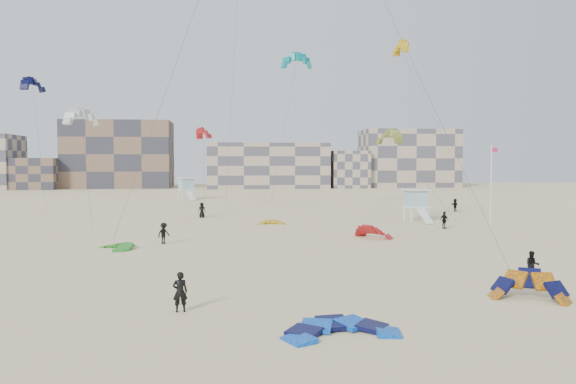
{
  "coord_description": "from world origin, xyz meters",
  "views": [
    {
      "loc": [
        -0.36,
        -22.05,
        6.83
      ],
      "look_at": [
        2.59,
        6.0,
        5.35
      ],
      "focal_mm": 35.0,
      "sensor_mm": 36.0,
      "label": 1
    }
  ],
  "objects": [
    {
      "name": "kitesurfer_e",
      "position": [
        -3.75,
        47.99,
        0.95
      ],
      "size": [
        1.0,
        0.72,
        1.9
      ],
      "primitive_type": "imported",
      "rotation": [
        0.0,
        0.0,
        -0.14
      ],
      "color": "black",
      "rests_on": "ground"
    },
    {
      "name": "kite_ground_red_far",
      "position": [
        12.64,
        27.46,
        0.0
      ],
      "size": [
        5.21,
        5.2,
        3.62
      ],
      "primitive_type": null,
      "rotation": [
        0.71,
        0.0,
        2.3
      ],
      "color": "red",
      "rests_on": "ground"
    },
    {
      "name": "kite_ground_green",
      "position": [
        -9.26,
        23.25,
        0.0
      ],
      "size": [
        4.77,
        4.68,
        1.45
      ],
      "primitive_type": null,
      "rotation": [
        0.2,
        0.0,
        -1.03
      ],
      "color": "#1F9F1B",
      "rests_on": "ground"
    },
    {
      "name": "ground",
      "position": [
        0.0,
        0.0,
        0.0
      ],
      "size": [
        320.0,
        320.0,
        0.0
      ],
      "primitive_type": "plane",
      "color": "beige",
      "rests_on": "ground"
    },
    {
      "name": "condo_fill_right",
      "position": [
        32.0,
        128.0,
        5.0
      ],
      "size": [
        10.0,
        10.0,
        10.0
      ],
      "primitive_type": "cube",
      "color": "tan",
      "rests_on": "ground"
    },
    {
      "name": "kitesurfer_main",
      "position": [
        -2.62,
        3.65,
        0.93
      ],
      "size": [
        0.74,
        0.54,
        1.86
      ],
      "primitive_type": "imported",
      "rotation": [
        0.0,
        0.0,
        3.29
      ],
      "color": "black",
      "rests_on": "ground"
    },
    {
      "name": "kitesurfer_c",
      "position": [
        -5.86,
        25.7,
        0.89
      ],
      "size": [
        1.3,
        1.27,
        1.78
      ],
      "primitive_type": "imported",
      "rotation": [
        0.0,
        0.0,
        0.74
      ],
      "color": "black",
      "rests_on": "ground"
    },
    {
      "name": "condo_mid",
      "position": [
        10.0,
        130.0,
        6.0
      ],
      "size": [
        32.0,
        16.0,
        12.0
      ],
      "primitive_type": "cube",
      "color": "tan",
      "rests_on": "ground"
    },
    {
      "name": "kitesurfer_b",
      "position": [
        17.36,
        8.96,
        0.82
      ],
      "size": [
        0.96,
        0.87,
        1.63
      ],
      "primitive_type": "imported",
      "rotation": [
        0.0,
        0.0,
        -0.38
      ],
      "color": "black",
      "rests_on": "ground"
    },
    {
      "name": "kitesurfer_f",
      "position": [
        31.11,
        53.37,
        0.9
      ],
      "size": [
        0.67,
        1.7,
        1.79
      ],
      "primitive_type": "imported",
      "rotation": [
        0.0,
        0.0,
        -1.48
      ],
      "color": "black",
      "rests_on": "ground"
    },
    {
      "name": "lifeguard_tower_near",
      "position": [
        21.26,
        41.1,
        1.86
      ],
      "size": [
        2.91,
        5.26,
        3.75
      ],
      "rotation": [
        0.0,
        0.0,
        0.1
      ],
      "color": "white",
      "rests_on": "ground"
    },
    {
      "name": "condo_east",
      "position": [
        50.0,
        132.0,
        8.0
      ],
      "size": [
        26.0,
        14.0,
        16.0
      ],
      "primitive_type": "cube",
      "color": "tan",
      "rests_on": "ground"
    },
    {
      "name": "condo_west_b",
      "position": [
        -30.0,
        134.0,
        9.0
      ],
      "size": [
        28.0,
        14.0,
        18.0
      ],
      "primitive_type": "cube",
      "color": "brown",
      "rests_on": "ground"
    },
    {
      "name": "kite_fly_olive",
      "position": [
        17.21,
        38.25,
        9.52
      ],
      "size": [
        6.63,
        10.46,
        9.8
      ],
      "rotation": [
        0.0,
        0.0,
        -0.97
      ],
      "color": "olive",
      "rests_on": "ground"
    },
    {
      "name": "kite_fly_yellow",
      "position": [
        23.12,
        53.41,
        22.38
      ],
      "size": [
        11.4,
        5.15,
        22.45
      ],
      "rotation": [
        0.0,
        0.0,
        -1.47
      ],
      "color": "#C49F0C",
      "rests_on": "ground"
    },
    {
      "name": "lifeguard_tower_far",
      "position": [
        -8.27,
        82.81,
        2.01
      ],
      "size": [
        3.74,
        6.03,
        4.06
      ],
      "rotation": [
        0.0,
        0.0,
        0.38
      ],
      "color": "white",
      "rests_on": "ground"
    },
    {
      "name": "kite_ground_blue",
      "position": [
        4.02,
        -0.41,
        0.0
      ],
      "size": [
        4.85,
        5.05,
        1.22
      ],
      "primitive_type": null,
      "rotation": [
        0.12,
        0.0,
        0.15
      ],
      "color": "#1275EC",
      "rests_on": "ground"
    },
    {
      "name": "kite_fly_grey",
      "position": [
        -14.83,
        35.24,
        11.16
      ],
      "size": [
        5.12,
        10.18,
        11.48
      ],
      "rotation": [
        0.0,
        0.0,
        0.7
      ],
      "color": "silver",
      "rests_on": "ground"
    },
    {
      "name": "condo_fill_left",
      "position": [
        -50.0,
        128.0,
        4.0
      ],
      "size": [
        12.0,
        10.0,
        8.0
      ],
      "primitive_type": "cube",
      "color": "brown",
      "rests_on": "ground"
    },
    {
      "name": "kite_fly_red",
      "position": [
        -4.09,
        60.67,
        10.96
      ],
      "size": [
        4.41,
        4.35,
        11.32
      ],
      "rotation": [
        0.0,
        0.0,
        2.12
      ],
      "color": "red",
      "rests_on": "ground"
    },
    {
      "name": "kite_ground_orange",
      "position": [
        14.48,
        4.16,
        0.0
      ],
      "size": [
        4.98,
        4.99,
        3.7
      ],
      "primitive_type": null,
      "rotation": [
        0.81,
        0.0,
        -0.51
      ],
      "color": "orange",
      "rests_on": "ground"
    },
    {
      "name": "kite_ground_yellow",
      "position": [
        4.29,
        39.83,
        0.0
      ],
      "size": [
        3.04,
        3.21,
        1.44
      ],
      "primitive_type": null,
      "rotation": [
        0.24,
        0.0,
        -0.08
      ],
      "color": "#C49F0C",
      "rests_on": "ground"
    },
    {
      "name": "kitesurfer_d",
      "position": [
        21.77,
        33.67,
        0.9
      ],
      "size": [
        0.85,
        1.14,
        1.8
      ],
      "primitive_type": "imported",
      "rotation": [
        0.0,
        0.0,
        2.01
      ],
      "color": "black",
      "rests_on": "ground"
    },
    {
      "name": "kite_fly_teal_b",
      "position": [
        8.86,
        54.44,
        20.49
      ],
      "size": [
        5.5,
        3.85,
        20.79
      ],
      "rotation": [
        0.0,
        0.0,
        0.0
      ],
      "color": "teal",
      "rests_on": "ground"
    },
    {
      "name": "flagpole",
      "position": [
        27.03,
        34.24,
        4.55
      ],
      "size": [
        0.71,
        0.11,
        8.71
      ],
      "color": "white",
      "rests_on": "ground"
    },
    {
      "name": "kite_fly_navy",
      "position": [
        -23.36,
        47.31,
        15.89
      ],
      "size": [
        4.47,
        5.2,
        16.2
      ],
      "rotation": [
        0.0,
        0.0,
        1.12
      ],
      "color": "#0B0E39",
      "rests_on": "ground"
    }
  ]
}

